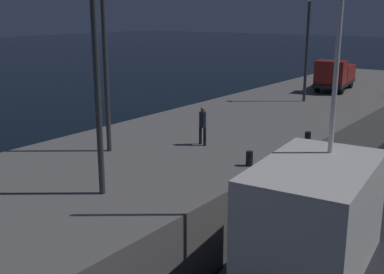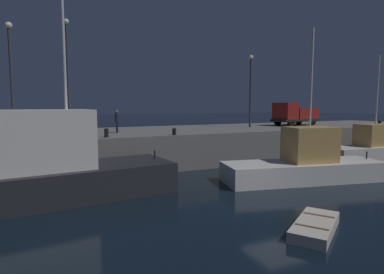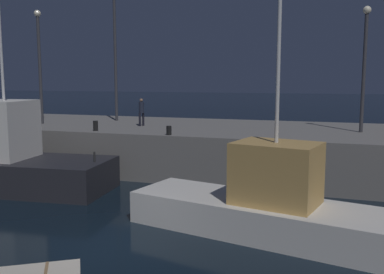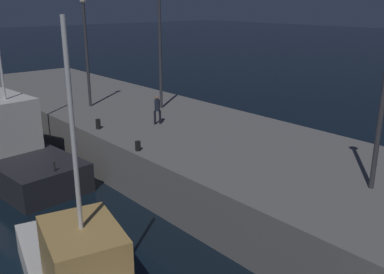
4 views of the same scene
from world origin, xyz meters
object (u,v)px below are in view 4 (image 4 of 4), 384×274
bollard_west (138,146)px  lamp_post_west (86,44)px  fishing_boat_blue (4,146)px  lamp_post_east (160,33)px  bollard_central (98,124)px  dockworker (157,108)px

bollard_west → lamp_post_west: bearing=164.4°
fishing_boat_blue → lamp_post_east: size_ratio=1.44×
lamp_post_east → bollard_central: size_ratio=15.21×
lamp_post_west → dockworker: bearing=6.6°
dockworker → lamp_post_east: bearing=139.9°
fishing_boat_blue → lamp_post_west: (-1.75, 6.69, 5.41)m
lamp_post_east → dockworker: lamp_post_east is taller
fishing_boat_blue → lamp_post_east: 12.08m
lamp_post_east → bollard_west: (6.48, -6.35, -4.88)m
lamp_post_west → bollard_central: size_ratio=12.71×
dockworker → bollard_west: 4.96m
lamp_post_east → dockworker: size_ratio=5.08×
lamp_post_east → bollard_central: bearing=-73.4°
fishing_boat_blue → lamp_post_west: bearing=104.7°
bollard_west → bollard_central: bollard_central is taller
lamp_post_east → dockworker: bearing=-40.1°
lamp_post_west → lamp_post_east: lamp_post_east is taller
bollard_west → dockworker: bearing=132.0°
fishing_boat_blue → bollard_central: fishing_boat_blue is taller
lamp_post_east → bollard_west: 10.30m
fishing_boat_blue → bollard_central: (3.74, 4.26, 1.34)m
bollard_west → bollard_central: bearing=175.0°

